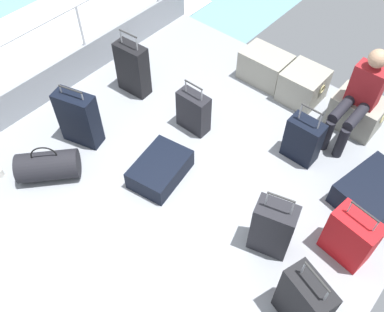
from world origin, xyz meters
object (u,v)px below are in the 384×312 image
cargo_crate_0 (265,67)px  duffel_bag (48,166)px  suitcase_7 (374,192)px  cargo_crate_1 (303,86)px  suitcase_1 (272,228)px  suitcase_2 (79,118)px  suitcase_0 (160,169)px  suitcase_8 (193,112)px  suitcase_4 (303,302)px  passenger_seated (359,96)px  cargo_crate_2 (357,112)px  suitcase_3 (350,237)px  suitcase_6 (133,69)px  suitcase_5 (303,140)px

cargo_crate_0 → duffel_bag: duffel_bag is taller
suitcase_7 → cargo_crate_1: bearing=147.4°
suitcase_1 → suitcase_2: size_ratio=1.06×
suitcase_0 → suitcase_2: 1.10m
cargo_crate_0 → suitcase_8: (-0.13, -1.29, 0.05)m
duffel_bag → suitcase_2: bearing=103.4°
suitcase_2 → suitcase_4: (3.01, -0.16, -0.01)m
passenger_seated → suitcase_2: passenger_seated is taller
cargo_crate_2 → suitcase_2: size_ratio=0.77×
suitcase_3 → suitcase_6: bearing=173.9°
passenger_seated → duffel_bag: size_ratio=1.61×
suitcase_5 → duffel_bag: suitcase_5 is taller
suitcase_2 → suitcase_5: 2.51m
suitcase_2 → suitcase_4: suitcase_4 is taller
suitcase_3 → suitcase_7: bearing=95.2°
suitcase_5 → suitcase_8: suitcase_5 is taller
suitcase_3 → suitcase_1: bearing=-145.3°
suitcase_5 → suitcase_7: bearing=-2.4°
suitcase_7 → suitcase_5: bearing=177.6°
suitcase_3 → suitcase_8: size_ratio=1.07×
cargo_crate_0 → suitcase_4: size_ratio=0.79×
cargo_crate_1 → suitcase_5: 0.99m
suitcase_0 → suitcase_2: bearing=-169.9°
cargo_crate_1 → cargo_crate_2: same height
cargo_crate_2 → suitcase_6: (-2.46, -1.27, 0.14)m
cargo_crate_0 → suitcase_2: (-0.99, -2.28, 0.14)m
passenger_seated → suitcase_6: (-2.46, -1.08, -0.25)m
suitcase_3 → suitcase_7: 0.74m
passenger_seated → suitcase_1: size_ratio=1.35×
cargo_crate_1 → duffel_bag: duffel_bag is taller
suitcase_5 → suitcase_3: bearing=-38.5°
passenger_seated → suitcase_4: size_ratio=1.35×
cargo_crate_1 → duffel_bag: 3.20m
duffel_bag → suitcase_8: bearing=65.6°
cargo_crate_0 → passenger_seated: size_ratio=0.58×
suitcase_4 → suitcase_7: size_ratio=0.99×
suitcase_2 → suitcase_3: size_ratio=1.09×
suitcase_8 → suitcase_3: bearing=-8.5°
cargo_crate_0 → suitcase_6: 1.73m
suitcase_2 → suitcase_5: size_ratio=1.05×
suitcase_8 → duffel_bag: suitcase_8 is taller
suitcase_1 → cargo_crate_2: bearing=93.9°
passenger_seated → suitcase_4: passenger_seated is taller
cargo_crate_0 → cargo_crate_1: cargo_crate_1 is taller
cargo_crate_2 → duffel_bag: (-2.16, -2.86, -0.05)m
cargo_crate_0 → cargo_crate_1: 0.58m
passenger_seated → suitcase_3: 1.63m
suitcase_4 → suitcase_8: suitcase_4 is taller
suitcase_5 → cargo_crate_1: bearing=120.3°
cargo_crate_2 → suitcase_0: cargo_crate_2 is taller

